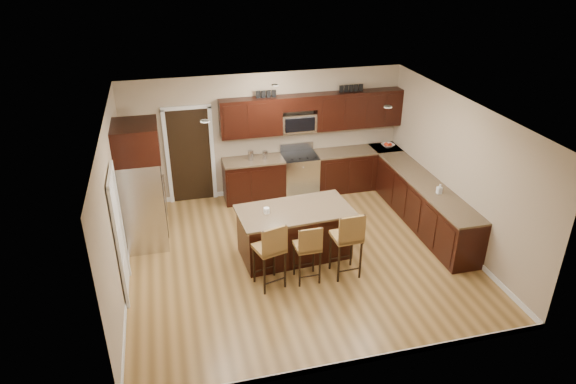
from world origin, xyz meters
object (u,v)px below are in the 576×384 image
object	(u,v)px
range	(299,174)
island	(294,234)
stool_left	(271,249)
stool_mid	(308,247)
refrigerator	(142,185)
stool_right	(348,237)

from	to	relation	value
range	island	bearing A→B (deg)	-107.31
range	island	size ratio (longest dim) A/B	0.54
stool_left	stool_mid	distance (m)	0.62
stool_left	refrigerator	distance (m)	2.77
stool_left	stool_mid	world-z (taller)	stool_left
stool_left	refrigerator	xyz separation A→B (m)	(-1.95, 1.91, 0.47)
range	refrigerator	world-z (taller)	refrigerator
stool_mid	stool_right	distance (m)	0.68
range	stool_mid	size ratio (longest dim) A/B	1.03
island	stool_right	bearing A→B (deg)	-55.33
stool_right	stool_mid	bearing A→B (deg)	176.74
range	refrigerator	bearing A→B (deg)	-158.25
island	stool_mid	xyz separation A→B (m)	(0.01, -0.84, 0.24)
refrigerator	range	bearing A→B (deg)	21.75
stool_left	stool_right	world-z (taller)	stool_right
range	stool_left	bearing A→B (deg)	-112.73
stool_mid	refrigerator	xyz separation A→B (m)	(-2.57, 1.90, 0.54)
range	island	xyz separation A→B (m)	(-0.74, -2.38, -0.04)
stool_left	island	bearing A→B (deg)	38.63
stool_mid	stool_right	world-z (taller)	stool_right
range	island	world-z (taller)	range
stool_mid	refrigerator	distance (m)	3.24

